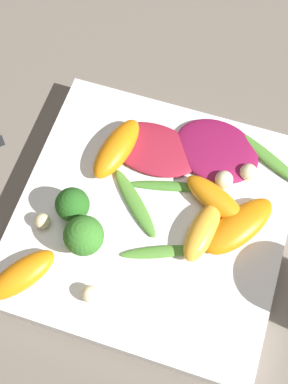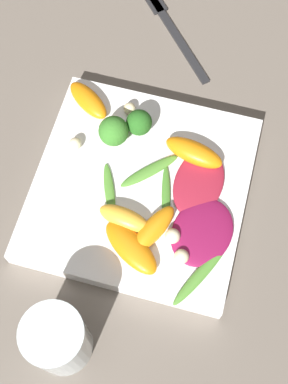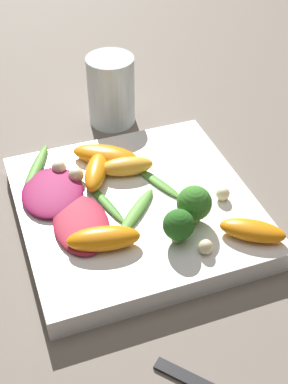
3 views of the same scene
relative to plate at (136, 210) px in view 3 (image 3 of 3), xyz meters
name	(u,v)px [view 3 (image 3 of 3)]	position (x,y,z in m)	size (l,w,h in m)	color
ground_plane	(136,218)	(0.00, 0.00, -0.01)	(2.40, 2.40, 0.00)	#6B6056
plate	(136,210)	(0.00, 0.00, 0.00)	(0.25, 0.25, 0.03)	white
drinking_glass	(111,91)	(0.03, 0.20, 0.03)	(0.06, 0.06, 0.09)	silver
radicchio_leaf_0	(81,224)	(-0.07, -0.02, 0.02)	(0.06, 0.09, 0.01)	maroon
radicchio_leaf_1	(52,192)	(-0.08, 0.04, 0.02)	(0.09, 0.10, 0.01)	maroon
orange_segment_0	(103,239)	(-0.05, -0.05, 0.02)	(0.08, 0.04, 0.02)	orange
orange_segment_1	(105,155)	(-0.01, 0.08, 0.02)	(0.08, 0.07, 0.02)	orange
orange_segment_2	(126,166)	(0.01, 0.05, 0.02)	(0.06, 0.03, 0.02)	#FCAD33
orange_segment_3	(96,172)	(-0.03, 0.05, 0.02)	(0.05, 0.07, 0.02)	orange
orange_segment_4	(253,231)	(0.09, -0.09, 0.02)	(0.07, 0.06, 0.02)	orange
broccoli_floret_0	(179,225)	(0.02, -0.07, 0.03)	(0.03, 0.03, 0.04)	#7A9E51
broccoli_floret_1	(194,204)	(0.05, -0.05, 0.04)	(0.04, 0.04, 0.04)	#7A9E51
arugula_sprig_0	(105,202)	(-0.03, 0.01, 0.02)	(0.03, 0.08, 0.00)	#47842D
arugula_sprig_1	(36,169)	(-0.09, 0.09, 0.02)	(0.05, 0.09, 0.01)	#518E33
arugula_sprig_2	(158,183)	(0.03, 0.02, 0.02)	(0.04, 0.07, 0.00)	#518E33
arugula_sprig_3	(137,211)	(-0.01, -0.02, 0.02)	(0.06, 0.07, 0.01)	#518E33
macadamia_nut_0	(76,175)	(-0.05, 0.06, 0.02)	(0.02, 0.02, 0.02)	beige
macadamia_nut_1	(206,247)	(0.04, -0.09, 0.02)	(0.01, 0.01, 0.01)	beige
macadamia_nut_2	(59,167)	(-0.07, 0.08, 0.02)	(0.02, 0.02, 0.02)	beige
macadamia_nut_3	(223,194)	(0.09, -0.03, 0.02)	(0.02, 0.02, 0.02)	beige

